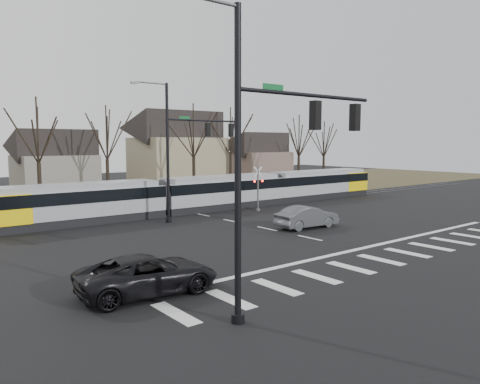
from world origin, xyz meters
TOP-DOWN VIEW (x-y plane):
  - ground at (0.00, 0.00)m, footprint 140.00×140.00m
  - grass_verge at (0.00, 32.00)m, footprint 140.00×28.00m
  - crosswalk at (0.00, -4.00)m, footprint 27.00×2.60m
  - stop_line at (0.00, -1.80)m, footprint 28.00×0.35m
  - lane_dashes at (0.00, 16.00)m, footprint 0.18×30.00m
  - rail_pair at (0.00, 15.80)m, footprint 90.00×1.52m
  - tram at (3.37, 16.00)m, footprint 39.06×2.90m
  - sedan at (2.40, 4.53)m, footprint 2.31×4.92m
  - suv at (-12.91, -1.46)m, footprint 3.59×6.04m
  - signal_pole_near_left at (-10.41, -6.00)m, footprint 9.28×0.44m
  - signal_pole_far at (-2.41, 12.50)m, footprint 9.28×0.44m
  - rail_crossing_signal at (5.00, 12.79)m, footprint 1.08×0.36m
  - tree_row at (2.00, 26.00)m, footprint 59.20×7.20m
  - house_b at (-5.00, 36.00)m, footprint 8.64×7.56m
  - house_c at (9.00, 33.00)m, footprint 10.80×8.64m
  - house_d at (24.00, 35.00)m, footprint 8.64×7.56m

SIDE VIEW (x-z plane):
  - ground at x=0.00m, z-range 0.00..0.00m
  - grass_verge at x=0.00m, z-range 0.00..0.01m
  - crosswalk at x=0.00m, z-range 0.00..0.01m
  - stop_line at x=0.00m, z-range 0.00..0.01m
  - lane_dashes at x=0.00m, z-range 0.00..0.01m
  - rail_pair at x=0.00m, z-range 0.00..0.06m
  - sedan at x=2.40m, z-range 0.00..1.54m
  - suv at x=-12.91m, z-range 0.00..1.55m
  - tram at x=3.37m, z-range 0.13..3.09m
  - rail_crossing_signal at x=5.00m, z-range -0.11..3.89m
  - house_b at x=-5.00m, z-range 0.14..7.79m
  - house_d at x=24.00m, z-range 0.14..7.79m
  - tree_row at x=2.00m, z-range 0.00..10.00m
  - house_c at x=9.00m, z-range 0.18..10.28m
  - signal_pole_near_left at x=-10.41m, z-range 0.60..10.80m
  - signal_pole_far at x=-2.41m, z-range 0.60..10.80m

